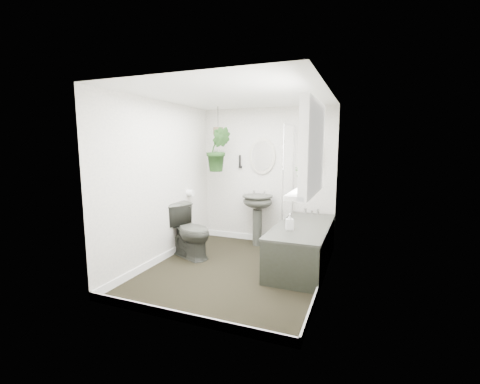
% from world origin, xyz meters
% --- Properties ---
extents(floor, '(2.30, 2.80, 0.02)m').
position_xyz_m(floor, '(0.00, 0.00, -0.01)').
color(floor, black).
rests_on(floor, ground).
extents(ceiling, '(2.30, 2.80, 0.02)m').
position_xyz_m(ceiling, '(0.00, 0.00, 2.31)').
color(ceiling, white).
rests_on(ceiling, ground).
extents(wall_back, '(2.30, 0.02, 2.30)m').
position_xyz_m(wall_back, '(0.00, 1.41, 1.15)').
color(wall_back, silver).
rests_on(wall_back, ground).
extents(wall_front, '(2.30, 0.02, 2.30)m').
position_xyz_m(wall_front, '(0.00, -1.41, 1.15)').
color(wall_front, silver).
rests_on(wall_front, ground).
extents(wall_left, '(0.02, 2.80, 2.30)m').
position_xyz_m(wall_left, '(-1.16, 0.00, 1.15)').
color(wall_left, silver).
rests_on(wall_left, ground).
extents(wall_right, '(0.02, 2.80, 2.30)m').
position_xyz_m(wall_right, '(1.16, 0.00, 1.15)').
color(wall_right, silver).
rests_on(wall_right, ground).
extents(skirting, '(2.30, 2.80, 0.10)m').
position_xyz_m(skirting, '(0.00, 0.00, 0.05)').
color(skirting, white).
rests_on(skirting, floor).
extents(bathtub, '(0.72, 1.72, 0.58)m').
position_xyz_m(bathtub, '(0.80, 0.50, 0.29)').
color(bathtub, '#32342E').
rests_on(bathtub, floor).
extents(bath_screen, '(0.04, 0.72, 1.40)m').
position_xyz_m(bath_screen, '(0.47, 0.99, 1.28)').
color(bath_screen, silver).
rests_on(bath_screen, bathtub).
extents(shower_box, '(0.20, 0.10, 0.35)m').
position_xyz_m(shower_box, '(0.80, 1.34, 1.55)').
color(shower_box, white).
rests_on(shower_box, wall_back).
extents(oval_mirror, '(0.46, 0.03, 0.62)m').
position_xyz_m(oval_mirror, '(-0.08, 1.37, 1.50)').
color(oval_mirror, '#BBB5A1').
rests_on(oval_mirror, wall_back).
extents(wall_sconce, '(0.04, 0.04, 0.22)m').
position_xyz_m(wall_sconce, '(-0.48, 1.36, 1.40)').
color(wall_sconce, black).
rests_on(wall_sconce, wall_back).
extents(toilet_roll_holder, '(0.11, 0.11, 0.11)m').
position_xyz_m(toilet_roll_holder, '(-1.10, 0.70, 0.90)').
color(toilet_roll_holder, white).
rests_on(toilet_roll_holder, wall_left).
extents(window_recess, '(0.08, 1.00, 0.90)m').
position_xyz_m(window_recess, '(1.09, -0.70, 1.65)').
color(window_recess, white).
rests_on(window_recess, wall_right).
extents(window_sill, '(0.18, 1.00, 0.04)m').
position_xyz_m(window_sill, '(1.02, -0.70, 1.23)').
color(window_sill, white).
rests_on(window_sill, wall_right).
extents(window_blinds, '(0.01, 0.86, 0.76)m').
position_xyz_m(window_blinds, '(1.04, -0.70, 1.65)').
color(window_blinds, white).
rests_on(window_blinds, wall_right).
extents(toilet, '(0.90, 0.72, 0.80)m').
position_xyz_m(toilet, '(-0.85, 0.24, 0.40)').
color(toilet, '#32342E').
rests_on(toilet, floor).
extents(pedestal_sink, '(0.58, 0.53, 0.86)m').
position_xyz_m(pedestal_sink, '(-0.08, 1.15, 0.43)').
color(pedestal_sink, '#32342E').
rests_on(pedestal_sink, floor).
extents(sill_plant, '(0.29, 0.27, 0.26)m').
position_xyz_m(sill_plant, '(0.97, -0.40, 1.38)').
color(sill_plant, black).
rests_on(sill_plant, window_sill).
extents(hanging_plant, '(0.48, 0.44, 0.72)m').
position_xyz_m(hanging_plant, '(-0.70, 0.95, 1.61)').
color(hanging_plant, black).
rests_on(hanging_plant, ceiling).
extents(soap_bottle, '(0.12, 0.13, 0.21)m').
position_xyz_m(soap_bottle, '(0.68, 0.20, 0.69)').
color(soap_bottle, black).
rests_on(soap_bottle, bathtub).
extents(hanging_pot, '(0.16, 0.16, 0.12)m').
position_xyz_m(hanging_pot, '(-0.70, 0.95, 1.91)').
color(hanging_pot, '#453827').
rests_on(hanging_pot, ceiling).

